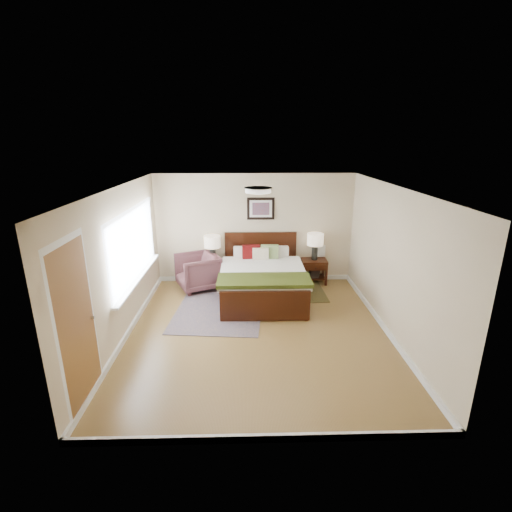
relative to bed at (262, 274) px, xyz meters
name	(u,v)px	position (x,y,z in m)	size (l,w,h in m)	color
floor	(258,331)	(-0.14, -1.44, -0.53)	(5.00, 5.00, 0.00)	brown
back_wall	(254,229)	(-0.14, 1.06, 0.72)	(4.50, 0.04, 2.50)	#C8B591
front_wall	(266,344)	(-0.14, -3.94, 0.72)	(4.50, 0.04, 2.50)	#C8B591
left_wall	(121,265)	(-2.39, -1.44, 0.72)	(0.04, 5.00, 2.50)	#C8B591
right_wall	(393,263)	(2.11, -1.44, 0.72)	(0.04, 5.00, 2.50)	#C8B591
ceiling	(258,188)	(-0.14, -1.44, 1.97)	(4.50, 5.00, 0.02)	white
window	(135,246)	(-2.34, -0.74, 0.84)	(0.11, 2.72, 1.32)	silver
door	(77,327)	(-2.37, -3.19, 0.54)	(0.06, 1.00, 2.18)	silver
ceil_fixture	(258,190)	(-0.14, -1.44, 1.93)	(0.44, 0.44, 0.08)	white
bed	(262,274)	(0.00, 0.00, 0.00)	(1.77, 2.15, 1.16)	#351707
wall_art	(261,209)	(0.00, 1.03, 1.19)	(0.62, 0.05, 0.50)	black
nightstand_left	(213,267)	(-1.10, 0.81, -0.12)	(0.45, 0.40, 0.53)	#351707
nightstand_right	(314,269)	(1.23, 0.81, -0.19)	(0.57, 0.43, 0.56)	#351707
lamp_left	(212,244)	(-1.10, 0.83, 0.43)	(0.37, 0.37, 0.61)	black
lamp_right	(315,241)	(1.23, 0.83, 0.47)	(0.37, 0.37, 0.61)	black
armchair	(198,272)	(-1.42, 0.56, -0.14)	(0.84, 0.87, 0.79)	brown
rug_persian	(220,307)	(-0.86, -0.44, -0.53)	(1.66, 2.34, 0.01)	#0D1C42
rug_navy	(303,290)	(0.92, 0.36, -0.53)	(0.89, 1.33, 0.01)	black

